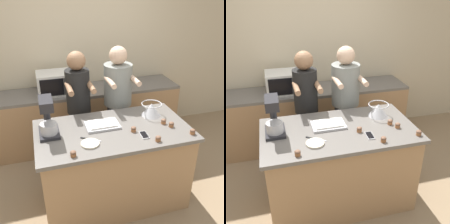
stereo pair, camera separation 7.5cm
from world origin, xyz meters
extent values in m
plane|color=#937A5B|center=(0.00, 0.00, 0.00)|extent=(16.00, 16.00, 0.00)
cube|color=beige|center=(0.00, 1.68, 1.35)|extent=(10.00, 0.06, 2.70)
cube|color=#A87F56|center=(0.00, 0.00, 0.46)|extent=(1.57, 0.85, 0.91)
cube|color=#66605B|center=(0.00, 0.00, 0.93)|extent=(1.64, 0.90, 0.04)
cube|color=#A87F56|center=(0.00, 1.33, 0.43)|extent=(2.80, 0.60, 0.87)
cube|color=#66605B|center=(0.00, 1.33, 0.89)|extent=(2.80, 0.60, 0.04)
cylinder|color=#33384C|center=(-0.24, 0.70, 0.43)|extent=(0.23, 0.23, 0.87)
cylinder|color=black|center=(-0.24, 0.70, 1.14)|extent=(0.30, 0.30, 0.55)
sphere|color=#936B4C|center=(-0.24, 0.70, 1.53)|extent=(0.23, 0.23, 0.23)
cylinder|color=#936B4C|center=(-0.37, 0.53, 1.26)|extent=(0.06, 0.34, 0.06)
cylinder|color=#936B4C|center=(-0.12, 0.53, 1.26)|extent=(0.06, 0.34, 0.06)
cylinder|color=#232328|center=(0.27, 0.70, 0.45)|extent=(0.28, 0.28, 0.91)
cylinder|color=gray|center=(0.27, 0.70, 1.18)|extent=(0.36, 0.36, 0.53)
sphere|color=#DBB293|center=(0.27, 0.70, 1.56)|extent=(0.23, 0.23, 0.23)
cylinder|color=#DBB293|center=(0.12, 0.53, 1.29)|extent=(0.06, 0.34, 0.06)
cylinder|color=#DBB293|center=(0.43, 0.53, 1.29)|extent=(0.06, 0.34, 0.06)
cube|color=#232328|center=(-0.66, 0.10, 0.97)|extent=(0.20, 0.30, 0.03)
cylinder|color=#232328|center=(-0.66, 0.21, 1.12)|extent=(0.07, 0.07, 0.27)
cube|color=#232328|center=(-0.66, 0.08, 1.30)|extent=(0.13, 0.26, 0.10)
cylinder|color=#BCBCC1|center=(-0.66, 0.06, 1.04)|extent=(0.17, 0.17, 0.11)
cone|color=#BCBCC1|center=(0.52, 0.18, 1.03)|extent=(0.23, 0.23, 0.15)
torus|color=#BCBCC1|center=(0.52, 0.18, 1.10)|extent=(0.24, 0.24, 0.01)
cube|color=#BCBCC1|center=(-0.10, 0.09, 0.97)|extent=(0.36, 0.25, 0.02)
cube|color=white|center=(-0.10, 0.09, 0.99)|extent=(0.30, 0.20, 0.02)
cube|color=silver|center=(-0.48, 1.33, 1.06)|extent=(0.47, 0.39, 0.30)
cube|color=black|center=(-0.52, 1.13, 1.06)|extent=(0.32, 0.01, 0.24)
cube|color=#2D2D2D|center=(-0.31, 1.13, 1.06)|extent=(0.09, 0.01, 0.24)
cube|color=silver|center=(0.26, -0.22, 0.96)|extent=(0.08, 0.15, 0.01)
cube|color=black|center=(0.26, -0.22, 0.96)|extent=(0.07, 0.13, 0.00)
cylinder|color=beige|center=(-0.30, -0.22, 0.96)|extent=(0.18, 0.18, 0.02)
cube|color=#BCBCC1|center=(-0.24, -0.16, 0.96)|extent=(0.12, 0.09, 0.01)
cube|color=black|center=(-0.33, -0.10, 0.96)|extent=(0.07, 0.06, 0.01)
cylinder|color=#9E6038|center=(0.35, -0.35, 0.97)|extent=(0.05, 0.05, 0.03)
ellipsoid|color=brown|center=(0.35, -0.35, 1.00)|extent=(0.06, 0.06, 0.03)
cylinder|color=#9E6038|center=(-0.48, -0.36, 0.97)|extent=(0.05, 0.05, 0.03)
ellipsoid|color=brown|center=(-0.48, -0.36, 1.00)|extent=(0.06, 0.06, 0.03)
cylinder|color=#9E6038|center=(0.19, -0.11, 0.97)|extent=(0.05, 0.05, 0.03)
ellipsoid|color=brown|center=(0.19, -0.11, 1.00)|extent=(0.06, 0.06, 0.03)
cylinder|color=#9E6038|center=(0.61, -0.13, 0.97)|extent=(0.05, 0.05, 0.03)
ellipsoid|color=brown|center=(0.61, -0.13, 1.00)|extent=(0.06, 0.06, 0.03)
cylinder|color=#9E6038|center=(0.75, -0.33, 0.97)|extent=(0.05, 0.05, 0.03)
ellipsoid|color=brown|center=(0.75, -0.33, 1.00)|extent=(0.06, 0.06, 0.03)
cylinder|color=#9E6038|center=(0.56, -0.05, 0.97)|extent=(0.05, 0.05, 0.03)
ellipsoid|color=brown|center=(0.56, -0.05, 1.00)|extent=(0.06, 0.06, 0.03)
camera|label=1|loc=(-0.71, -2.30, 2.35)|focal=42.00mm
camera|label=2|loc=(-0.64, -2.32, 2.35)|focal=42.00mm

